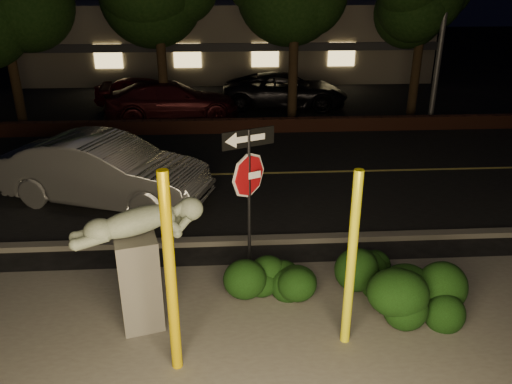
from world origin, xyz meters
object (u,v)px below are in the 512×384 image
yellow_pole_left (171,277)px  silver_sedan (105,171)px  sculpture (139,253)px  parked_car_darkred (171,101)px  parked_car_dark (285,90)px  yellow_pole_right (351,262)px  signpost (249,176)px  parked_car_red (144,93)px

yellow_pole_left → silver_sedan: size_ratio=0.59×
yellow_pole_left → sculpture: yellow_pole_left is taller
sculpture → parked_car_darkred: size_ratio=0.41×
sculpture → parked_car_dark: sculpture is taller
yellow_pole_right → signpost: 2.43m
yellow_pole_right → signpost: size_ratio=0.99×
parked_car_red → signpost: bearing=-147.6°
silver_sedan → parked_car_darkred: 8.09m
yellow_pole_right → parked_car_red: (-5.23, 15.44, -0.72)m
parked_car_dark → yellow_pole_left: bearing=174.2°
parked_car_darkred → parked_car_dark: size_ratio=0.98×
yellow_pole_right → silver_sedan: size_ratio=0.55×
sculpture → parked_car_darkred: sculpture is taller
yellow_pole_left → yellow_pole_right: bearing=9.0°
parked_car_red → parked_car_dark: 6.11m
parked_car_red → parked_car_dark: parked_car_dark is taller
parked_car_red → parked_car_darkred: (1.36, -1.83, 0.06)m
silver_sedan → parked_car_red: size_ratio=1.25×
yellow_pole_left → parked_car_dark: 16.22m
parked_car_red → parked_car_dark: (6.11, -0.00, 0.04)m
sculpture → parked_car_dark: bearing=60.4°
signpost → silver_sedan: bearing=107.9°
parked_car_darkred → silver_sedan: bearing=166.2°
yellow_pole_left → signpost: (1.16, 2.30, 0.52)m
parked_car_darkred → parked_car_dark: parked_car_darkred is taller
signpost → parked_car_red: 14.14m
yellow_pole_right → parked_car_darkred: yellow_pole_right is taller
parked_car_darkred → yellow_pole_right: bearing=-171.7°
parked_car_darkred → parked_car_dark: bearing=-76.6°
signpost → parked_car_dark: (2.26, 13.54, -1.30)m
yellow_pole_left → yellow_pole_right: (2.54, 0.40, -0.10)m
signpost → parked_car_darkred: signpost is taller
parked_car_red → parked_car_darkred: size_ratio=0.78×
signpost → sculpture: (-1.75, -1.28, -0.73)m
yellow_pole_left → sculpture: size_ratio=1.43×
silver_sedan → parked_car_red: (-0.49, 9.87, -0.14)m
sculpture → yellow_pole_left: bearing=-74.5°
signpost → sculpture: signpost is taller
yellow_pole_left → parked_car_darkred: 14.10m
sculpture → parked_car_dark: 15.36m
parked_car_darkred → parked_car_dark: 5.09m
parked_car_red → parked_car_dark: bearing=-73.6°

